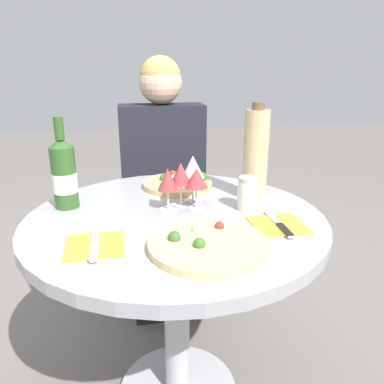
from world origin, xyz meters
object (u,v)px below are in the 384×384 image
(pizza_large, at_px, (207,244))
(wine_bottle, at_px, (64,174))
(seated_diner, at_px, (165,198))
(tall_carafe, at_px, (256,154))
(dining_table, at_px, (176,254))
(chair_behind_diner, at_px, (163,208))

(pizza_large, relative_size, wine_bottle, 1.05)
(seated_diner, relative_size, pizza_large, 3.89)
(wine_bottle, relative_size, tall_carafe, 0.89)
(dining_table, height_order, wine_bottle, wine_bottle)
(seated_diner, bearing_deg, tall_carafe, 116.75)
(pizza_large, bearing_deg, seated_diner, 91.32)
(dining_table, height_order, chair_behind_diner, chair_behind_diner)
(seated_diner, height_order, pizza_large, seated_diner)
(chair_behind_diner, xyz_separation_m, tall_carafe, (0.26, -0.66, 0.43))
(chair_behind_diner, relative_size, tall_carafe, 2.72)
(wine_bottle, bearing_deg, dining_table, -21.51)
(chair_behind_diner, bearing_deg, seated_diner, 90.00)
(pizza_large, height_order, tall_carafe, tall_carafe)
(chair_behind_diner, bearing_deg, pizza_large, 91.15)
(seated_diner, bearing_deg, wine_bottle, 53.48)
(dining_table, relative_size, pizza_large, 3.01)
(dining_table, height_order, tall_carafe, tall_carafe)
(dining_table, xyz_separation_m, wine_bottle, (-0.34, 0.13, 0.25))
(tall_carafe, bearing_deg, wine_bottle, 178.26)
(dining_table, distance_m, chair_behind_diner, 0.78)
(chair_behind_diner, xyz_separation_m, seated_diner, (0.00, -0.13, 0.10))
(dining_table, bearing_deg, pizza_large, -77.65)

